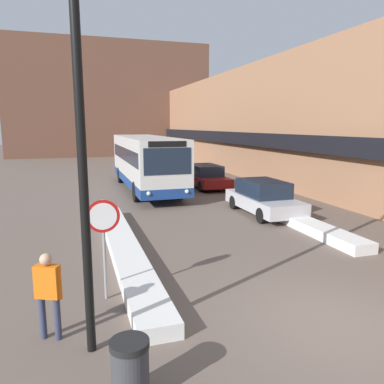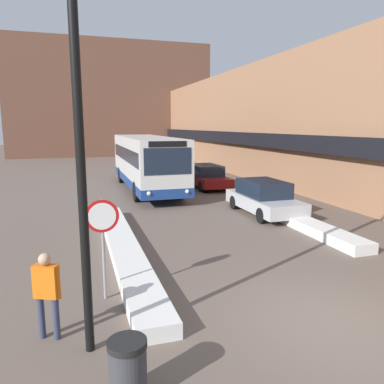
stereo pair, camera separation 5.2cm
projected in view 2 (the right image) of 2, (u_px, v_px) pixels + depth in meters
The scene contains 13 objects.
ground_plane at pixel (334, 323), 7.72m from camera, with size 160.00×160.00×0.00m, color #66564C.
building_row_right at pixel (253, 123), 32.45m from camera, with size 5.50×60.00×8.44m.
building_backdrop_far at pixel (110, 101), 50.96m from camera, with size 26.00×8.00×14.69m.
snow_bank_left at pixel (124, 248), 11.93m from camera, with size 0.90×10.58×0.35m.
snow_bank_right at pixel (292, 218), 15.67m from camera, with size 0.90×8.57×0.37m.
city_bus at pixel (146, 161), 23.34m from camera, with size 2.70×11.55×3.33m.
parked_car_front at pixel (264, 198), 17.08m from camera, with size 1.92×4.55×1.55m.
parked_car_middle at pixel (206, 176), 24.51m from camera, with size 1.93×4.87×1.48m.
parked_car_back at pixel (177, 166), 31.34m from camera, with size 1.93×4.45×1.36m.
stop_sign at pixel (103, 228), 8.52m from camera, with size 0.76×0.08×2.38m.
street_lamp at pixel (93, 94), 6.09m from camera, with size 1.46×0.36×7.47m.
pedestrian at pixel (47, 288), 7.01m from camera, with size 0.51×0.38×1.71m.
trash_bin at pixel (128, 370), 5.51m from camera, with size 0.59×0.59×0.95m.
Camera 2 is at (-4.92, -5.92, 4.03)m, focal length 35.00 mm.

